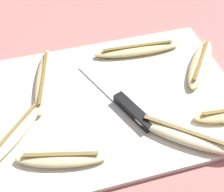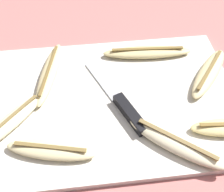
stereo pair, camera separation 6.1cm
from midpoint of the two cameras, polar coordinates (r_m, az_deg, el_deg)
The scene contains 9 objects.
ground_plane at distance 0.63m, azimuth -2.78°, elevation -1.49°, with size 4.00×4.00×0.00m, color #B76B66.
cutting_board at distance 0.62m, azimuth -2.80°, elevation -1.13°, with size 0.50×0.35×0.01m.
knife at distance 0.60m, azimuth -0.23°, elevation -1.91°, with size 0.10×0.21×0.02m.
banana_ripe_center at distance 0.69m, azimuth 13.44°, elevation 5.75°, with size 0.13×0.16×0.02m.
banana_mellow_near at distance 0.66m, azimuth -14.94°, elevation 2.71°, with size 0.07×0.19×0.02m.
banana_bright_far at distance 0.56m, azimuth 9.92°, elevation -7.03°, with size 0.17×0.15×0.02m.
banana_soft_right at distance 0.54m, azimuth -12.50°, elevation -11.10°, with size 0.16×0.07×0.02m.
banana_spotted_left at distance 0.71m, azimuth 2.27°, elevation 8.45°, with size 0.20×0.05×0.02m.
banana_pale_long at distance 0.59m, azimuth -20.43°, elevation -6.73°, with size 0.14×0.15×0.02m.
Camera 1 is at (-0.11, -0.39, 0.48)m, focal length 50.00 mm.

